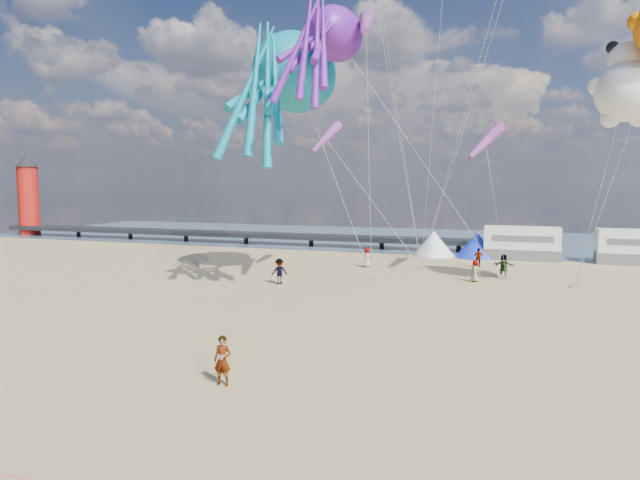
{
  "coord_description": "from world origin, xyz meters",
  "views": [
    {
      "loc": [
        5.39,
        -15.11,
        7.25
      ],
      "look_at": [
        -1.88,
        6.0,
        4.9
      ],
      "focal_mm": 32.0,
      "sensor_mm": 36.0,
      "label": 1
    }
  ],
  "objects_px": {
    "tent_white": "(434,243)",
    "kite_octopus_purple": "(335,34)",
    "beachgoer_2": "(279,271)",
    "beachgoer_4": "(504,266)",
    "beachgoer_3": "(479,258)",
    "beachgoer_0": "(475,271)",
    "kite_octopus_teal": "(296,73)",
    "standing_person": "(223,361)",
    "windsock_mid": "(485,142)",
    "sandbag_a": "(372,278)",
    "sandbag_c": "(575,286)",
    "tent_blue": "(477,245)",
    "kite_panda": "(626,91)",
    "windsock_right": "(325,138)",
    "lighthouse": "(29,201)",
    "sandbag_d": "(506,278)",
    "beachgoer_6": "(367,258)",
    "motorhome_1": "(638,247)",
    "windsock_left": "(366,24)",
    "sandbag_b": "(501,277)",
    "motorhome_0": "(522,243)"
  },
  "relations": [
    {
      "from": "tent_white",
      "to": "kite_octopus_purple",
      "type": "distance_m",
      "value": 24.54
    },
    {
      "from": "beachgoer_2",
      "to": "beachgoer_4",
      "type": "distance_m",
      "value": 16.78
    },
    {
      "from": "beachgoer_3",
      "to": "beachgoer_2",
      "type": "bearing_deg",
      "value": 40.65
    },
    {
      "from": "beachgoer_0",
      "to": "kite_octopus_teal",
      "type": "bearing_deg",
      "value": 45.87
    },
    {
      "from": "standing_person",
      "to": "beachgoer_4",
      "type": "xyz_separation_m",
      "value": [
        8.93,
        26.81,
        -0.01
      ]
    },
    {
      "from": "beachgoer_0",
      "to": "windsock_mid",
      "type": "distance_m",
      "value": 9.61
    },
    {
      "from": "sandbag_a",
      "to": "sandbag_c",
      "type": "bearing_deg",
      "value": 6.77
    },
    {
      "from": "tent_blue",
      "to": "kite_octopus_purple",
      "type": "relative_size",
      "value": 0.42
    },
    {
      "from": "beachgoer_3",
      "to": "sandbag_a",
      "type": "relative_size",
      "value": 3.23
    },
    {
      "from": "beachgoer_3",
      "to": "kite_panda",
      "type": "height_order",
      "value": "kite_panda"
    },
    {
      "from": "windsock_right",
      "to": "beachgoer_3",
      "type": "bearing_deg",
      "value": 37.83
    },
    {
      "from": "lighthouse",
      "to": "sandbag_d",
      "type": "distance_m",
      "value": 63.05
    },
    {
      "from": "lighthouse",
      "to": "kite_octopus_teal",
      "type": "bearing_deg",
      "value": -23.33
    },
    {
      "from": "standing_person",
      "to": "beachgoer_6",
      "type": "bearing_deg",
      "value": 92.59
    },
    {
      "from": "windsock_right",
      "to": "lighthouse",
      "type": "bearing_deg",
      "value": 169.3
    },
    {
      "from": "motorhome_1",
      "to": "kite_octopus_teal",
      "type": "distance_m",
      "value": 32.9
    },
    {
      "from": "beachgoer_4",
      "to": "sandbag_a",
      "type": "distance_m",
      "value": 10.01
    },
    {
      "from": "beachgoer_0",
      "to": "beachgoer_6",
      "type": "xyz_separation_m",
      "value": [
        -9.02,
        4.18,
        0.02
      ]
    },
    {
      "from": "windsock_mid",
      "to": "windsock_right",
      "type": "relative_size",
      "value": 1.17
    },
    {
      "from": "tent_white",
      "to": "beachgoer_3",
      "type": "height_order",
      "value": "tent_white"
    },
    {
      "from": "beachgoer_2",
      "to": "beachgoer_4",
      "type": "relative_size",
      "value": 1.02
    },
    {
      "from": "windsock_left",
      "to": "sandbag_a",
      "type": "bearing_deg",
      "value": 85.48
    },
    {
      "from": "tent_white",
      "to": "tent_blue",
      "type": "distance_m",
      "value": 4.0
    },
    {
      "from": "beachgoer_0",
      "to": "beachgoer_4",
      "type": "bearing_deg",
      "value": -90.59
    },
    {
      "from": "kite_octopus_purple",
      "to": "kite_panda",
      "type": "distance_m",
      "value": 18.3
    },
    {
      "from": "beachgoer_4",
      "to": "sandbag_c",
      "type": "distance_m",
      "value": 5.36
    },
    {
      "from": "lighthouse",
      "to": "beachgoer_4",
      "type": "xyz_separation_m",
      "value": [
        60.67,
        -14.89,
        -3.62
      ]
    },
    {
      "from": "beachgoer_2",
      "to": "sandbag_c",
      "type": "relative_size",
      "value": 3.62
    },
    {
      "from": "sandbag_a",
      "to": "sandbag_c",
      "type": "xyz_separation_m",
      "value": [
        13.78,
        1.64,
        0.0
      ]
    },
    {
      "from": "beachgoer_2",
      "to": "sandbag_d",
      "type": "height_order",
      "value": "beachgoer_2"
    },
    {
      "from": "kite_octopus_purple",
      "to": "windsock_right",
      "type": "relative_size",
      "value": 2.0
    },
    {
      "from": "sandbag_b",
      "to": "tent_blue",
      "type": "bearing_deg",
      "value": 102.63
    },
    {
      "from": "beachgoer_2",
      "to": "windsock_right",
      "type": "height_order",
      "value": "windsock_right"
    },
    {
      "from": "motorhome_1",
      "to": "sandbag_b",
      "type": "xyz_separation_m",
      "value": [
        -11.0,
        -11.16,
        -1.39
      ]
    },
    {
      "from": "windsock_mid",
      "to": "standing_person",
      "type": "bearing_deg",
      "value": -84.3
    },
    {
      "from": "sandbag_d",
      "to": "kite_panda",
      "type": "height_order",
      "value": "kite_panda"
    },
    {
      "from": "beachgoer_4",
      "to": "windsock_right",
      "type": "bearing_deg",
      "value": 23.34
    },
    {
      "from": "windsock_right",
      "to": "windsock_left",
      "type": "bearing_deg",
      "value": -47.37
    },
    {
      "from": "kite_octopus_purple",
      "to": "beachgoer_6",
      "type": "bearing_deg",
      "value": 104.71
    },
    {
      "from": "motorhome_0",
      "to": "tent_blue",
      "type": "xyz_separation_m",
      "value": [
        -4.0,
        0.0,
        -0.3
      ]
    },
    {
      "from": "sandbag_a",
      "to": "kite_octopus_teal",
      "type": "xyz_separation_m",
      "value": [
        -5.57,
        -0.83,
        14.87
      ]
    },
    {
      "from": "sandbag_a",
      "to": "standing_person",
      "type": "bearing_deg",
      "value": -89.58
    },
    {
      "from": "beachgoer_6",
      "to": "sandbag_d",
      "type": "xyz_separation_m",
      "value": [
        11.13,
        -2.43,
        -0.72
      ]
    },
    {
      "from": "windsock_mid",
      "to": "beachgoer_2",
      "type": "bearing_deg",
      "value": -128.0
    },
    {
      "from": "tent_blue",
      "to": "kite_octopus_purple",
      "type": "bearing_deg",
      "value": -113.74
    },
    {
      "from": "kite_panda",
      "to": "beachgoer_0",
      "type": "bearing_deg",
      "value": -173.64
    },
    {
      "from": "sandbag_c",
      "to": "windsock_mid",
      "type": "height_order",
      "value": "windsock_mid"
    },
    {
      "from": "lighthouse",
      "to": "beachgoer_0",
      "type": "distance_m",
      "value": 61.44
    },
    {
      "from": "sandbag_d",
      "to": "beachgoer_0",
      "type": "bearing_deg",
      "value": -140.36
    },
    {
      "from": "sandbag_d",
      "to": "kite_panda",
      "type": "xyz_separation_m",
      "value": [
        6.55,
        -4.03,
        12.5
      ]
    }
  ]
}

